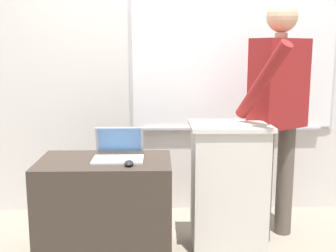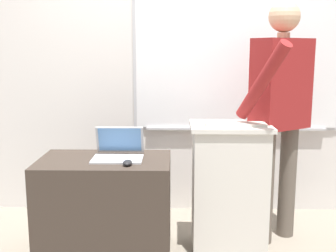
{
  "view_description": "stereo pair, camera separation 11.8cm",
  "coord_description": "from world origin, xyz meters",
  "px_view_note": "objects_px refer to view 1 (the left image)",
  "views": [
    {
      "loc": [
        -0.09,
        -2.52,
        1.45
      ],
      "look_at": [
        -0.02,
        0.38,
        0.91
      ],
      "focal_mm": 45.0,
      "sensor_mm": 36.0,
      "label": 1
    },
    {
      "loc": [
        0.03,
        -2.52,
        1.45
      ],
      "look_at": [
        -0.02,
        0.38,
        0.91
      ],
      "focal_mm": 45.0,
      "sensor_mm": 36.0,
      "label": 2
    }
  ],
  "objects_px": {
    "side_desk": "(106,209)",
    "person_presenter": "(278,104)",
    "computer_mouse_by_laptop": "(129,163)",
    "wireless_keyboard": "(235,124)",
    "laptop": "(119,149)",
    "lectern_podium": "(228,186)"
  },
  "relations": [
    {
      "from": "lectern_podium",
      "to": "wireless_keyboard",
      "type": "height_order",
      "value": "wireless_keyboard"
    },
    {
      "from": "side_desk",
      "to": "person_presenter",
      "type": "distance_m",
      "value": 1.46
    },
    {
      "from": "lectern_podium",
      "to": "laptop",
      "type": "bearing_deg",
      "value": -174.73
    },
    {
      "from": "lectern_podium",
      "to": "wireless_keyboard",
      "type": "xyz_separation_m",
      "value": [
        0.03,
        -0.05,
        0.47
      ]
    },
    {
      "from": "wireless_keyboard",
      "to": "person_presenter",
      "type": "bearing_deg",
      "value": 29.91
    },
    {
      "from": "wireless_keyboard",
      "to": "lectern_podium",
      "type": "bearing_deg",
      "value": 117.1
    },
    {
      "from": "person_presenter",
      "to": "lectern_podium",
      "type": "bearing_deg",
      "value": 168.9
    },
    {
      "from": "computer_mouse_by_laptop",
      "to": "person_presenter",
      "type": "bearing_deg",
      "value": 21.83
    },
    {
      "from": "lectern_podium",
      "to": "laptop",
      "type": "xyz_separation_m",
      "value": [
        -0.78,
        -0.07,
        0.3
      ]
    },
    {
      "from": "lectern_podium",
      "to": "laptop",
      "type": "distance_m",
      "value": 0.84
    },
    {
      "from": "person_presenter",
      "to": "wireless_keyboard",
      "type": "relative_size",
      "value": 4.28
    },
    {
      "from": "side_desk",
      "to": "person_presenter",
      "type": "height_order",
      "value": "person_presenter"
    },
    {
      "from": "person_presenter",
      "to": "computer_mouse_by_laptop",
      "type": "bearing_deg",
      "value": 169.08
    },
    {
      "from": "side_desk",
      "to": "computer_mouse_by_laptop",
      "type": "height_order",
      "value": "computer_mouse_by_laptop"
    },
    {
      "from": "wireless_keyboard",
      "to": "computer_mouse_by_laptop",
      "type": "relative_size",
      "value": 4.17
    },
    {
      "from": "side_desk",
      "to": "computer_mouse_by_laptop",
      "type": "xyz_separation_m",
      "value": [
        0.18,
        -0.15,
        0.37
      ]
    },
    {
      "from": "side_desk",
      "to": "computer_mouse_by_laptop",
      "type": "relative_size",
      "value": 9.03
    },
    {
      "from": "laptop",
      "to": "wireless_keyboard",
      "type": "relative_size",
      "value": 0.82
    },
    {
      "from": "laptop",
      "to": "computer_mouse_by_laptop",
      "type": "relative_size",
      "value": 3.42
    },
    {
      "from": "side_desk",
      "to": "computer_mouse_by_laptop",
      "type": "distance_m",
      "value": 0.44
    },
    {
      "from": "side_desk",
      "to": "laptop",
      "type": "bearing_deg",
      "value": 30.76
    },
    {
      "from": "computer_mouse_by_laptop",
      "to": "side_desk",
      "type": "bearing_deg",
      "value": 139.21
    }
  ]
}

